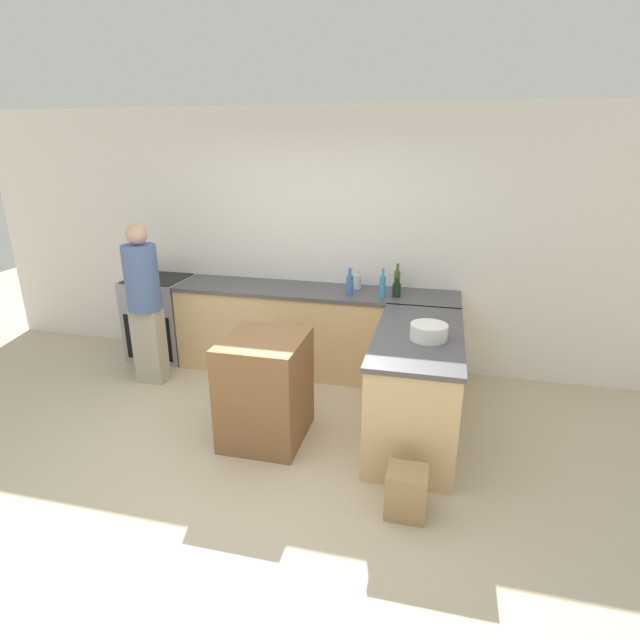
{
  "coord_description": "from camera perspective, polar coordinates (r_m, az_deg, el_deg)",
  "views": [
    {
      "loc": [
        1.25,
        -2.96,
        2.32
      ],
      "look_at": [
        0.32,
        0.8,
        0.96
      ],
      "focal_mm": 28.0,
      "sensor_mm": 36.0,
      "label": 1
    }
  ],
  "objects": [
    {
      "name": "ground_plane",
      "position": [
        3.96,
        -7.62,
        -16.71
      ],
      "size": [
        14.0,
        14.0,
        0.0
      ],
      "primitive_type": "plane",
      "color": "beige"
    },
    {
      "name": "wall_back",
      "position": [
        5.37,
        0.19,
        8.96
      ],
      "size": [
        8.0,
        0.06,
        2.7
      ],
      "color": "white",
      "rests_on": "ground_plane"
    },
    {
      "name": "counter_back",
      "position": [
        5.29,
        -0.67,
        -1.22
      ],
      "size": [
        2.94,
        0.64,
        0.91
      ],
      "color": "#D6B27A",
      "rests_on": "ground_plane"
    },
    {
      "name": "counter_peninsula",
      "position": [
        4.19,
        10.86,
        -7.35
      ],
      "size": [
        0.69,
        1.5,
        0.91
      ],
      "color": "#D6B27A",
      "rests_on": "ground_plane"
    },
    {
      "name": "range_oven",
      "position": [
        5.98,
        -17.67,
        0.31
      ],
      "size": [
        0.65,
        0.62,
        0.93
      ],
      "color": "#99999E",
      "rests_on": "ground_plane"
    },
    {
      "name": "island_table",
      "position": [
        4.13,
        -6.25,
        -7.79
      ],
      "size": [
        0.63,
        0.72,
        0.88
      ],
      "color": "brown",
      "rests_on": "ground_plane"
    },
    {
      "name": "mixing_bowl",
      "position": [
        3.89,
        12.33,
        -1.31
      ],
      "size": [
        0.28,
        0.28,
        0.12
      ],
      "color": "white",
      "rests_on": "counter_peninsula"
    },
    {
      "name": "water_bottle_blue",
      "position": [
        4.92,
        3.41,
        4.04
      ],
      "size": [
        0.07,
        0.07,
        0.28
      ],
      "color": "#386BB7",
      "rests_on": "counter_back"
    },
    {
      "name": "vinegar_bottle_clear",
      "position": [
        5.17,
        4.31,
        4.46
      ],
      "size": [
        0.08,
        0.08,
        0.2
      ],
      "color": "silver",
      "rests_on": "counter_back"
    },
    {
      "name": "olive_oil_bottle",
      "position": [
        5.13,
        8.8,
        4.54
      ],
      "size": [
        0.06,
        0.06,
        0.28
      ],
      "color": "#475B1E",
      "rests_on": "counter_back"
    },
    {
      "name": "dish_soap_bottle",
      "position": [
        4.87,
        7.16,
        3.84
      ],
      "size": [
        0.06,
        0.06,
        0.29
      ],
      "color": "#338CBF",
      "rests_on": "counter_back"
    },
    {
      "name": "wine_bottle_dark",
      "position": [
        4.94,
        8.75,
        3.48
      ],
      "size": [
        0.08,
        0.08,
        0.19
      ],
      "color": "black",
      "rests_on": "counter_back"
    },
    {
      "name": "person_by_range",
      "position": [
        5.21,
        -19.44,
        2.21
      ],
      "size": [
        0.33,
        0.33,
        1.62
      ],
      "color": "#ADA38E",
      "rests_on": "ground_plane"
    },
    {
      "name": "paper_bag",
      "position": [
        3.51,
        9.83,
        -18.81
      ],
      "size": [
        0.27,
        0.23,
        0.33
      ],
      "color": "#A88456",
      "rests_on": "ground_plane"
    }
  ]
}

